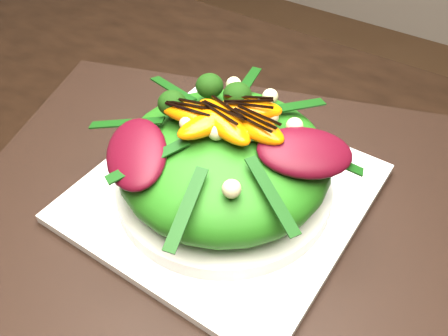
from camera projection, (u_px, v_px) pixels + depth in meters
The scene contains 10 objects.
dining_table at pixel (263, 305), 0.45m from camera, with size 1.60×0.90×0.75m, color black.
placemat at pixel (224, 197), 0.51m from camera, with size 0.55×0.42×0.00m, color black.
plate_base at pixel (224, 192), 0.51m from camera, with size 0.27×0.27×0.01m, color white.
salad_bowl at pixel (224, 184), 0.50m from camera, with size 0.23×0.23×0.02m, color silver.
lettuce_mound at pixel (224, 159), 0.47m from camera, with size 0.21×0.21×0.08m, color #287215.
radicchio_leaf at pixel (305, 152), 0.43m from camera, with size 0.09×0.06×0.02m, color #420713.
orange_segment at pixel (228, 117), 0.45m from camera, with size 0.06×0.03×0.02m, color #E66503.
broccoli_floret at pixel (184, 88), 0.47m from camera, with size 0.04×0.04×0.04m, color #143509.
macadamia_nut at pixel (211, 169), 0.40m from camera, with size 0.02×0.02×0.02m, color #CBBC8F.
balsamic_drizzle at pixel (228, 109), 0.44m from camera, with size 0.04×0.00×0.00m, color black.
Camera 1 is at (0.09, -0.21, 1.13)m, focal length 38.00 mm.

